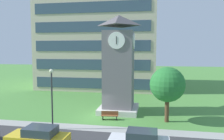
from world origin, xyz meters
The scene contains 8 objects.
ground_plane centered at (0.00, 0.00, 0.00)m, with size 160.00×160.00×0.00m, color #4C893D.
kerb_strip centered at (0.00, -2.66, 0.00)m, with size 120.00×1.60×0.01m, color #9E9E99.
office_building centered at (-4.45, 22.21, 8.00)m, with size 21.80×15.71×16.00m.
clock_tower centered at (1.96, 3.36, 5.08)m, with size 4.52×4.52×11.30m.
park_bench centered at (1.49, 0.12, 0.46)m, with size 1.84×0.69×0.88m.
street_lamp centered at (-3.19, -3.59, 3.49)m, with size 0.36×0.36×5.59m.
tree_streetside centered at (7.34, 0.46, 3.82)m, with size 3.54×3.54×5.62m.
parked_car_yellow centered at (-2.40, -7.66, 0.86)m, with size 4.51×2.06×1.69m.
Camera 1 is at (5.74, -22.45, 7.33)m, focal length 35.89 mm.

